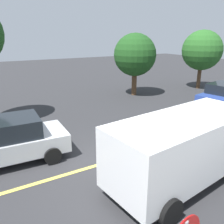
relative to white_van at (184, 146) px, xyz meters
name	(u,v)px	position (x,y,z in m)	size (l,w,h in m)	color
ground_plane	(100,165)	(-1.83, 2.22, -1.27)	(80.00, 80.00, 0.00)	#2D2D30
lane_marking_centre	(162,146)	(1.17, 2.22, -1.26)	(28.00, 0.16, 0.01)	#E0D14C
white_van	(184,146)	(0.00, 0.00, 0.00)	(5.39, 2.74, 2.20)	white
car_blue_mid_road	(224,95)	(8.73, 4.73, -0.48)	(4.54, 2.64, 1.56)	#2D479E
car_silver_crossing	(5,141)	(-4.73, 4.19, -0.43)	(4.66, 2.29, 1.67)	#B7BABF
tree_left_verge	(135,55)	(5.43, 10.31, 1.83)	(3.21, 3.21, 4.72)	#513823
tree_centre_verge	(202,50)	(11.81, 9.41, 2.02)	(3.37, 3.37, 4.99)	#513823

